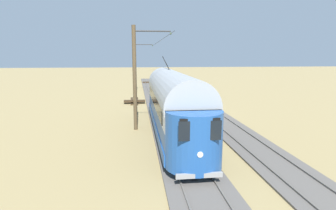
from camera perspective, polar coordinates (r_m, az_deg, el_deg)
ground_plane at (r=24.01m, az=4.44°, el=-2.28°), size 220.00×220.00×0.00m
track_streetcar_siding at (r=24.80m, az=9.24°, el=-1.85°), size 2.80×80.00×0.18m
track_adjacent_siding at (r=23.98m, az=-0.80°, el=-2.14°), size 2.80×80.00×0.18m
vintage_streetcar at (r=18.02m, az=1.07°, el=0.78°), size 2.65×15.88×5.14m
catenary_pole_foreground at (r=39.79m, az=-6.97°, el=8.35°), size 2.80×0.28×7.42m
catenary_pole_mid_near at (r=18.91m, az=-7.02°, el=6.10°), size 2.80×0.28×7.42m
overhead_wire_run at (r=30.10m, az=-2.37°, el=13.49°), size 2.59×24.91×0.18m
spare_tie_stack at (r=30.27m, az=-7.28°, el=0.84°), size 2.40×2.40×0.54m
track_end_bumper at (r=34.47m, az=4.62°, el=2.28°), size 1.80×0.60×0.80m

